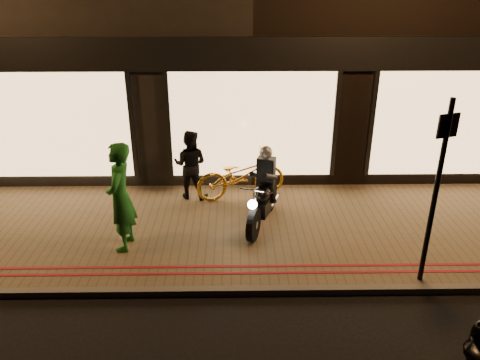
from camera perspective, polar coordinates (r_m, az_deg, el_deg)
name	(u,v)px	position (r m, az deg, el deg)	size (l,w,h in m)	color
ground	(261,296)	(7.64, 2.54, -13.95)	(90.00, 90.00, 0.00)	black
sidewalk	(255,230)	(9.27, 1.85, -6.08)	(50.00, 4.00, 0.12)	brown
kerb_stone	(261,291)	(7.64, 2.53, -13.36)	(50.00, 0.14, 0.12)	#59544C
red_kerb_lines	(259,269)	(8.01, 2.34, -10.85)	(50.00, 0.26, 0.01)	maroon
motorcycle	(263,195)	(9.12, 2.87, -1.83)	(0.84, 1.88, 1.59)	black
sign_post	(437,185)	(7.54, 22.89, -0.61)	(0.34, 0.14, 3.00)	black
bicycle_gold	(241,175)	(10.22, 0.11, 0.56)	(0.69, 1.99, 1.05)	gold
person_green	(120,197)	(8.41, -14.37, -2.04)	(0.73, 0.48, 1.99)	#1B671E
person_dark	(190,165)	(10.21, -6.08, 1.88)	(0.75, 0.58, 1.54)	black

